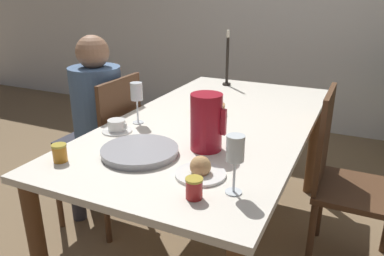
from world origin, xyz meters
The scene contains 16 objects.
ground_plane centered at (0.00, 0.00, 0.00)m, with size 20.00×20.00×0.00m, color #7F6647.
wall_back centered at (0.00, 2.25, 1.30)m, with size 10.00×0.06×2.60m.
dining_table centered at (0.00, 0.00, 0.68)m, with size 0.97×1.85×0.78m.
chair_person_side centered at (-0.67, -0.07, 0.51)m, with size 0.42×0.42×0.96m.
chair_opposite centered at (0.67, 0.16, 0.51)m, with size 0.42×0.42×0.96m.
person_seated centered at (-0.76, -0.06, 0.71)m, with size 0.39×0.41×1.19m.
red_pitcher centered at (0.11, -0.37, 0.90)m, with size 0.16×0.14×0.25m.
wine_glass_water centered at (-0.34, -0.21, 0.94)m, with size 0.06×0.06×0.21m.
wine_glass_juice centered at (0.34, -0.67, 0.93)m, with size 0.06×0.06×0.21m.
teacup_near_person centered at (-0.37, -0.36, 0.80)m, with size 0.15×0.15×0.06m.
serving_tray centered at (-0.12, -0.54, 0.79)m, with size 0.33×0.33×0.03m.
bread_plate centered at (0.19, -0.60, 0.80)m, with size 0.19×0.19×0.08m.
jam_jar_amber centered at (0.23, -0.76, 0.82)m, with size 0.06×0.06×0.07m.
jam_jar_red centered at (-0.37, -0.73, 0.82)m, with size 0.06×0.06×0.07m.
fruit_bowl centered at (-0.08, 0.09, 0.82)m, with size 0.19×0.19×0.10m.
candlestick_tall centered at (-0.21, 0.76, 0.94)m, with size 0.06×0.06×0.39m.
Camera 1 is at (0.69, -1.75, 1.44)m, focal length 35.00 mm.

